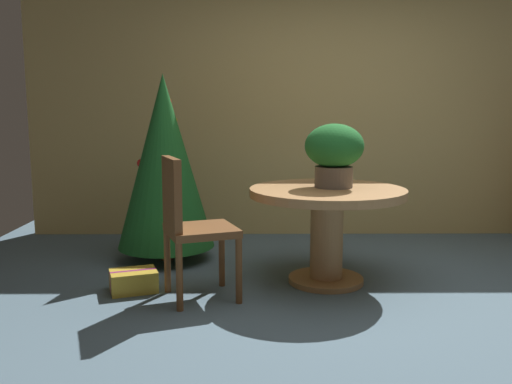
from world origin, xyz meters
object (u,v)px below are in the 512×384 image
round_dining_table (327,214)px  flower_vase (334,151)px  gift_box_gold (134,281)px  holiday_tree (165,162)px  wooden_chair_left (189,221)px

round_dining_table → flower_vase: size_ratio=2.44×
gift_box_gold → flower_vase: bearing=9.6°
round_dining_table → flower_vase: bearing=45.0°
holiday_tree → gift_box_gold: size_ratio=4.15×
round_dining_table → wooden_chair_left: bearing=-160.0°
round_dining_table → gift_box_gold: (-1.38, -0.19, -0.44)m
flower_vase → holiday_tree: bearing=156.3°
round_dining_table → flower_vase: (0.05, 0.05, 0.45)m
holiday_tree → flower_vase: bearing=-23.7°
flower_vase → holiday_tree: 1.45m
wooden_chair_left → gift_box_gold: (-0.42, 0.16, -0.46)m
flower_vase → round_dining_table: bearing=-135.0°
gift_box_gold → holiday_tree: bearing=82.6°
holiday_tree → gift_box_gold: 1.12m
round_dining_table → gift_box_gold: bearing=-172.1°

